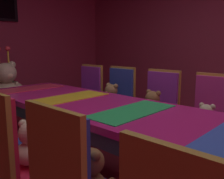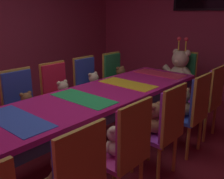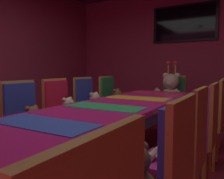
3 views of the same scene
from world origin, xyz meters
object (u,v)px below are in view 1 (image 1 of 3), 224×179
at_px(teddy_left_2, 92,176).
at_px(chair_right_4, 119,97).
at_px(banquet_table, 133,121).
at_px(chair_right_3, 159,105).
at_px(chair_left_3, 10,151).
at_px(chair_right_5, 88,92).
at_px(chair_right_2, 212,115).
at_px(teddy_right_4, 111,98).
at_px(teddy_left_3, 31,146).
at_px(throne_chair, 2,92).
at_px(teddy_right_2, 205,120).
at_px(king_teddy_bear, 7,85).
at_px(teddy_right_3, 152,107).

distance_m(teddy_left_2, chair_right_4, 1.96).
height_order(banquet_table, chair_right_3, chair_right_3).
relative_size(teddy_left_2, chair_right_4, 0.30).
height_order(chair_left_3, chair_right_3, same).
bearing_deg(chair_right_5, chair_left_3, 34.94).
relative_size(chair_right_2, teddy_right_4, 2.81).
bearing_deg(banquet_table, teddy_left_3, 157.77).
distance_m(chair_right_2, throne_chair, 2.82).
bearing_deg(chair_right_5, chair_right_3, 91.12).
height_order(banquet_table, teddy_right_4, teddy_right_4).
xyz_separation_m(chair_left_3, teddy_right_2, (1.56, -0.58, -0.02)).
relative_size(chair_right_4, teddy_right_4, 2.81).
xyz_separation_m(teddy_left_2, king_teddy_bear, (0.69, 2.51, 0.13)).
distance_m(teddy_left_2, king_teddy_bear, 2.60).
height_order(banquet_table, teddy_left_2, banquet_table).
distance_m(teddy_right_3, throne_chair, 2.21).
bearing_deg(teddy_right_4, teddy_right_2, 89.05).
xyz_separation_m(teddy_right_2, throne_chair, (-0.70, 2.69, 0.02)).
bearing_deg(teddy_right_3, teddy_left_2, 22.44).
relative_size(banquet_table, chair_right_3, 3.76).
height_order(teddy_right_3, throne_chair, throne_chair).
height_order(chair_left_3, teddy_left_3, chair_left_3).
height_order(banquet_table, teddy_right_2, banquet_table).
bearing_deg(chair_right_3, teddy_right_4, -77.32).
bearing_deg(teddy_right_2, throne_chair, -75.39).
distance_m(teddy_right_2, chair_right_3, 0.62).
relative_size(chair_right_3, king_teddy_bear, 1.25).
height_order(chair_right_2, chair_right_3, same).
height_order(banquet_table, king_teddy_bear, king_teddy_bear).
bearing_deg(chair_right_3, teddy_left_2, 20.50).
height_order(teddy_left_3, chair_right_5, chair_right_5).
relative_size(banquet_table, teddy_right_4, 10.57).
relative_size(chair_right_2, chair_right_4, 1.00).
bearing_deg(banquet_table, chair_right_4, 46.72).
bearing_deg(chair_right_4, king_teddy_bear, -56.48).
relative_size(chair_right_2, chair_right_3, 1.00).
distance_m(banquet_table, teddy_right_4, 1.17).
height_order(teddy_right_2, chair_right_3, chair_right_3).
bearing_deg(chair_right_4, throne_chair, -59.52).
distance_m(teddy_left_3, teddy_right_2, 1.53).
xyz_separation_m(teddy_right_2, chair_right_4, (0.17, 1.21, 0.02)).
height_order(chair_left_3, teddy_right_2, chair_left_3).
height_order(teddy_left_2, throne_chair, throne_chair).
bearing_deg(throne_chair, chair_right_2, 17.42).
xyz_separation_m(banquet_table, teddy_right_4, (0.72, 0.92, -0.06)).
height_order(teddy_right_3, chair_right_5, chair_right_5).
bearing_deg(teddy_left_3, chair_left_3, -180.00).
height_order(banquet_table, throne_chair, throne_chair).
relative_size(chair_right_3, chair_right_4, 1.00).
height_order(chair_right_2, teddy_right_3, chair_right_2).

